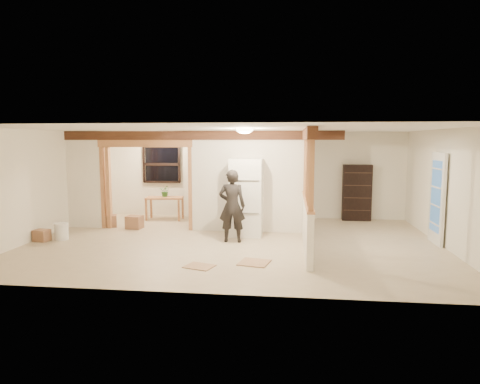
# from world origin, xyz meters

# --- Properties ---
(floor) EXTENTS (9.00, 6.50, 0.01)m
(floor) POSITION_xyz_m (0.00, 0.00, -0.01)
(floor) COLOR #BFAB8E
(floor) RESTS_ON ground
(ceiling) EXTENTS (9.00, 6.50, 0.01)m
(ceiling) POSITION_xyz_m (0.00, 0.00, 2.50)
(ceiling) COLOR white
(wall_back) EXTENTS (9.00, 0.01, 2.50)m
(wall_back) POSITION_xyz_m (0.00, 3.25, 1.25)
(wall_back) COLOR silver
(wall_back) RESTS_ON floor
(wall_front) EXTENTS (9.00, 0.01, 2.50)m
(wall_front) POSITION_xyz_m (0.00, -3.25, 1.25)
(wall_front) COLOR silver
(wall_front) RESTS_ON floor
(wall_left) EXTENTS (0.01, 6.50, 2.50)m
(wall_left) POSITION_xyz_m (-4.50, 0.00, 1.25)
(wall_left) COLOR silver
(wall_left) RESTS_ON floor
(wall_right) EXTENTS (0.01, 6.50, 2.50)m
(wall_right) POSITION_xyz_m (4.50, 0.00, 1.25)
(wall_right) COLOR silver
(wall_right) RESTS_ON floor
(partition_left_stub) EXTENTS (0.90, 0.12, 2.50)m
(partition_left_stub) POSITION_xyz_m (-4.05, 1.20, 1.25)
(partition_left_stub) COLOR white
(partition_left_stub) RESTS_ON floor
(partition_center) EXTENTS (2.80, 0.12, 2.50)m
(partition_center) POSITION_xyz_m (0.20, 1.20, 1.25)
(partition_center) COLOR white
(partition_center) RESTS_ON floor
(doorway_frame) EXTENTS (2.46, 0.14, 2.20)m
(doorway_frame) POSITION_xyz_m (-2.40, 1.20, 1.10)
(doorway_frame) COLOR #B87B4D
(doorway_frame) RESTS_ON floor
(header_beam_back) EXTENTS (7.00, 0.18, 0.22)m
(header_beam_back) POSITION_xyz_m (-1.00, 1.20, 2.38)
(header_beam_back) COLOR #4F2B1B
(header_beam_back) RESTS_ON ceiling
(header_beam_right) EXTENTS (0.18, 3.30, 0.22)m
(header_beam_right) POSITION_xyz_m (1.60, -0.40, 2.38)
(header_beam_right) COLOR #4F2B1B
(header_beam_right) RESTS_ON ceiling
(pony_wall) EXTENTS (0.12, 3.20, 1.00)m
(pony_wall) POSITION_xyz_m (1.60, -0.40, 0.50)
(pony_wall) COLOR white
(pony_wall) RESTS_ON floor
(stud_partition) EXTENTS (0.14, 3.20, 1.32)m
(stud_partition) POSITION_xyz_m (1.60, -0.40, 1.66)
(stud_partition) COLOR #B87B4D
(stud_partition) RESTS_ON pony_wall
(window_back) EXTENTS (1.12, 0.10, 1.10)m
(window_back) POSITION_xyz_m (-2.60, 3.17, 1.55)
(window_back) COLOR black
(window_back) RESTS_ON wall_back
(french_door) EXTENTS (0.12, 0.86, 2.00)m
(french_door) POSITION_xyz_m (4.42, 0.40, 1.00)
(french_door) COLOR white
(french_door) RESTS_ON floor
(ceiling_dome_main) EXTENTS (0.36, 0.36, 0.16)m
(ceiling_dome_main) POSITION_xyz_m (0.30, -0.50, 2.48)
(ceiling_dome_main) COLOR #FFEABF
(ceiling_dome_main) RESTS_ON ceiling
(ceiling_dome_util) EXTENTS (0.32, 0.32, 0.14)m
(ceiling_dome_util) POSITION_xyz_m (-2.50, 2.30, 2.48)
(ceiling_dome_util) COLOR #FFEABF
(ceiling_dome_util) RESTS_ON ceiling
(hanging_bulb) EXTENTS (0.07, 0.07, 0.07)m
(hanging_bulb) POSITION_xyz_m (-2.00, 1.60, 2.18)
(hanging_bulb) COLOR #FFD88C
(hanging_bulb) RESTS_ON ceiling
(refrigerator) EXTENTS (0.75, 0.73, 1.83)m
(refrigerator) POSITION_xyz_m (0.21, 0.77, 0.92)
(refrigerator) COLOR silver
(refrigerator) RESTS_ON floor
(woman) EXTENTS (0.61, 0.41, 1.62)m
(woman) POSITION_xyz_m (-0.04, 0.04, 0.81)
(woman) COLOR black
(woman) RESTS_ON floor
(work_table) EXTENTS (1.09, 0.63, 0.65)m
(work_table) POSITION_xyz_m (-2.33, 2.52, 0.33)
(work_table) COLOR #B87B4D
(work_table) RESTS_ON floor
(potted_plant) EXTENTS (0.32, 0.28, 0.33)m
(potted_plant) POSITION_xyz_m (-2.33, 2.60, 0.82)
(potted_plant) COLOR #325F24
(potted_plant) RESTS_ON work_table
(shop_vac) EXTENTS (0.50, 0.50, 0.65)m
(shop_vac) POSITION_xyz_m (-4.20, 1.74, 0.32)
(shop_vac) COLOR maroon
(shop_vac) RESTS_ON floor
(bookshelf) EXTENTS (0.79, 0.26, 1.58)m
(bookshelf) POSITION_xyz_m (3.11, 3.05, 0.79)
(bookshelf) COLOR black
(bookshelf) RESTS_ON floor
(bucket) EXTENTS (0.38, 0.38, 0.39)m
(bucket) POSITION_xyz_m (-3.93, -0.23, 0.19)
(bucket) COLOR white
(bucket) RESTS_ON floor
(box_util_a) EXTENTS (0.41, 0.36, 0.33)m
(box_util_a) POSITION_xyz_m (-2.74, 1.19, 0.17)
(box_util_a) COLOR #946547
(box_util_a) RESTS_ON floor
(box_util_b) EXTENTS (0.42, 0.42, 0.30)m
(box_util_b) POSITION_xyz_m (-3.46, 1.34, 0.15)
(box_util_b) COLOR #946547
(box_util_b) RESTS_ON floor
(box_front) EXTENTS (0.36, 0.31, 0.26)m
(box_front) POSITION_xyz_m (-4.31, -0.40, 0.13)
(box_front) COLOR #946547
(box_front) RESTS_ON floor
(floor_panel_near) EXTENTS (0.63, 0.63, 0.02)m
(floor_panel_near) POSITION_xyz_m (0.60, -1.58, 0.01)
(floor_panel_near) COLOR tan
(floor_panel_near) RESTS_ON floor
(floor_panel_far) EXTENTS (0.60, 0.53, 0.02)m
(floor_panel_far) POSITION_xyz_m (-0.36, -1.93, 0.01)
(floor_panel_far) COLOR tan
(floor_panel_far) RESTS_ON floor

